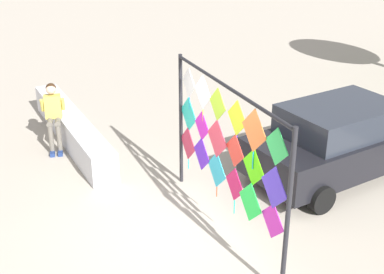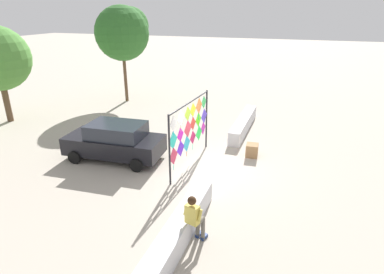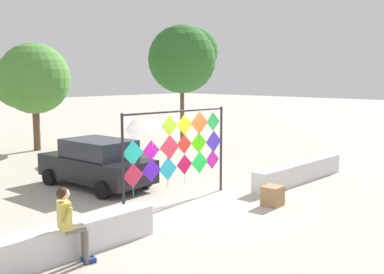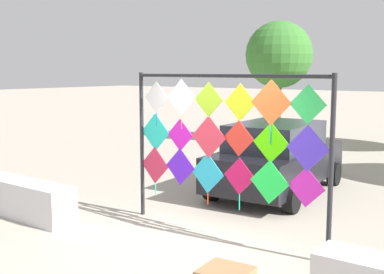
# 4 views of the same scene
# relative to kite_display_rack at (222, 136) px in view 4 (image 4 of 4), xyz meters

# --- Properties ---
(ground) EXTENTS (120.00, 120.00, 0.00)m
(ground) POSITION_rel_kite_display_rack_xyz_m (-0.05, -0.78, -1.62)
(ground) COLOR #ADA393
(kite_display_rack) EXTENTS (3.69, 0.29, 2.60)m
(kite_display_rack) POSITION_rel_kite_display_rack_xyz_m (0.00, 0.00, 0.00)
(kite_display_rack) COLOR #232328
(kite_display_rack) RESTS_ON ground
(parked_car) EXTENTS (2.13, 4.08, 1.54)m
(parked_car) POSITION_rel_kite_display_rack_xyz_m (-0.56, 3.06, -0.83)
(parked_car) COLOR black
(parked_car) RESTS_ON ground
(tree_palm_like) EXTENTS (2.42, 2.42, 4.43)m
(tree_palm_like) POSITION_rel_kite_display_rack_xyz_m (-3.99, 9.93, 1.54)
(tree_palm_like) COLOR brown
(tree_palm_like) RESTS_ON ground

